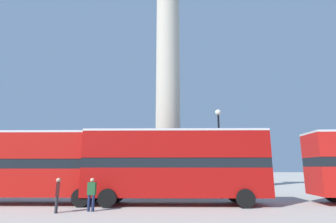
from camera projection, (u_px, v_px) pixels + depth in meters
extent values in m
plane|color=#ADA89E|center=(168.00, 194.00, 21.59)|extent=(200.00, 200.00, 0.00)
cube|color=#BCB29E|center=(168.00, 187.00, 21.71)|extent=(6.05, 6.05, 1.13)
cube|color=#BCB29E|center=(168.00, 173.00, 21.95)|extent=(4.35, 4.35, 1.13)
cylinder|color=#BCB29E|center=(168.00, 53.00, 24.21)|extent=(2.16, 2.16, 20.51)
cube|color=#B7140F|center=(24.00, 182.00, 15.81)|extent=(11.39, 2.63, 1.56)
cube|color=black|center=(26.00, 164.00, 16.03)|extent=(11.39, 2.57, 0.55)
cube|color=#B7140F|center=(27.00, 147.00, 16.25)|extent=(11.39, 2.63, 1.52)
cube|color=silver|center=(29.00, 134.00, 16.42)|extent=(11.39, 2.63, 0.12)
cylinder|color=black|center=(94.00, 193.00, 16.81)|extent=(1.00, 0.31, 1.00)
cylinder|color=black|center=(81.00, 198.00, 14.36)|extent=(1.00, 0.31, 1.00)
cylinder|color=black|center=(332.00, 194.00, 16.61)|extent=(1.02, 0.36, 1.00)
cube|color=#A80F0C|center=(176.00, 182.00, 15.44)|extent=(10.65, 2.59, 1.62)
cube|color=black|center=(176.00, 163.00, 15.67)|extent=(10.64, 2.54, 0.55)
cube|color=#A80F0C|center=(176.00, 146.00, 15.88)|extent=(10.65, 2.59, 1.52)
cube|color=silver|center=(175.00, 132.00, 16.05)|extent=(10.65, 2.59, 0.12)
cylinder|color=black|center=(235.00, 194.00, 16.41)|extent=(1.00, 0.31, 1.00)
cylinder|color=black|center=(245.00, 198.00, 14.00)|extent=(1.00, 0.31, 1.00)
cylinder|color=black|center=(117.00, 194.00, 16.54)|extent=(1.00, 0.31, 1.00)
cylinder|color=black|center=(107.00, 198.00, 14.13)|extent=(1.00, 0.31, 1.00)
cube|color=#BCB29E|center=(66.00, 178.00, 24.90)|extent=(4.10, 3.80, 2.26)
ellipsoid|color=brown|center=(69.00, 149.00, 25.48)|extent=(2.54, 2.09, 0.97)
cone|color=brown|center=(77.00, 144.00, 24.98)|extent=(1.08, 0.95, 1.02)
cylinder|color=brown|center=(69.00, 139.00, 25.68)|extent=(0.36, 0.36, 0.90)
sphere|color=brown|center=(70.00, 133.00, 25.80)|extent=(0.28, 0.28, 0.28)
cylinder|color=brown|center=(75.00, 160.00, 25.08)|extent=(0.20, 0.20, 1.16)
cylinder|color=brown|center=(70.00, 160.00, 24.64)|extent=(0.20, 0.20, 1.16)
cylinder|color=brown|center=(65.00, 160.00, 25.88)|extent=(0.20, 0.20, 1.16)
cylinder|color=brown|center=(60.00, 160.00, 25.44)|extent=(0.20, 0.20, 1.16)
cylinder|color=black|center=(221.00, 195.00, 18.43)|extent=(0.31, 0.31, 0.40)
cylinder|color=black|center=(220.00, 155.00, 19.01)|extent=(0.14, 0.14, 5.95)
sphere|color=white|center=(218.00, 112.00, 19.68)|extent=(0.44, 0.44, 0.44)
cylinder|color=#28282D|center=(57.00, 204.00, 12.67)|extent=(0.14, 0.14, 0.79)
cylinder|color=#28282D|center=(56.00, 205.00, 12.46)|extent=(0.14, 0.14, 0.79)
cube|color=#471919|center=(58.00, 189.00, 12.71)|extent=(0.32, 0.46, 0.62)
sphere|color=tan|center=(59.00, 180.00, 12.80)|extent=(0.21, 0.21, 0.21)
cylinder|color=#192347|center=(89.00, 203.00, 12.99)|extent=(0.14, 0.14, 0.78)
cylinder|color=#192347|center=(93.00, 203.00, 12.95)|extent=(0.14, 0.14, 0.78)
cube|color=#1E4C28|center=(92.00, 189.00, 13.12)|extent=(0.44, 0.24, 0.62)
sphere|color=tan|center=(92.00, 180.00, 13.21)|extent=(0.21, 0.21, 0.21)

